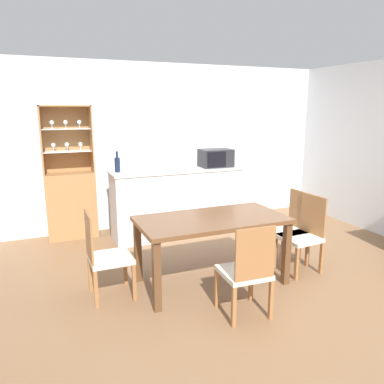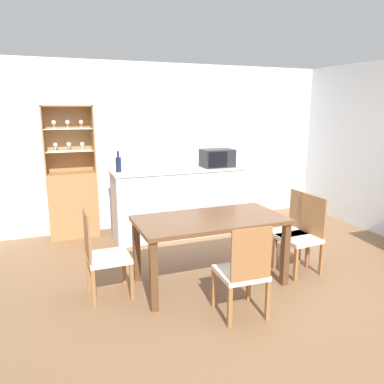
{
  "view_description": "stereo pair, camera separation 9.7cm",
  "coord_description": "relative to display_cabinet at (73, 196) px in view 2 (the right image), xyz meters",
  "views": [
    {
      "loc": [
        -2.13,
        -3.11,
        1.87
      ],
      "look_at": [
        -0.36,
        1.12,
        0.83
      ],
      "focal_mm": 35.0,
      "sensor_mm": 36.0,
      "label": 1
    },
    {
      "loc": [
        -2.04,
        -3.15,
        1.87
      ],
      "look_at": [
        -0.36,
        1.12,
        0.83
      ],
      "focal_mm": 35.0,
      "sensor_mm": 36.0,
      "label": 2
    }
  ],
  "objects": [
    {
      "name": "dining_chair_side_left_far",
      "position": [
        0.14,
        -2.02,
        -0.18
      ],
      "size": [
        0.42,
        0.42,
        0.89
      ],
      "rotation": [
        0.0,
        0.0,
        -1.56
      ],
      "color": "beige",
      "rests_on": "ground_plane"
    },
    {
      "name": "ground_plane",
      "position": [
        1.72,
        -2.44,
        -0.61
      ],
      "size": [
        18.0,
        18.0,
        0.0
      ],
      "primitive_type": "plane",
      "color": "brown"
    },
    {
      "name": "dining_chair_side_right_far",
      "position": [
        2.35,
        -2.01,
        -0.18
      ],
      "size": [
        0.43,
        0.43,
        0.89
      ],
      "rotation": [
        0.0,
        0.0,
        1.61
      ],
      "color": "beige",
      "rests_on": "ground_plane"
    },
    {
      "name": "display_cabinet",
      "position": [
        0.0,
        0.0,
        0.0
      ],
      "size": [
        0.69,
        0.33,
        1.91
      ],
      "color": "#A37042",
      "rests_on": "ground_plane"
    },
    {
      "name": "dining_table",
      "position": [
        1.24,
        -2.14,
        0.03
      ],
      "size": [
        1.57,
        0.8,
        0.73
      ],
      "color": "brown",
      "rests_on": "ground_plane"
    },
    {
      "name": "wine_bottle",
      "position": [
        0.61,
        -0.44,
        0.5
      ],
      "size": [
        0.07,
        0.07,
        0.29
      ],
      "color": "#141E38",
      "rests_on": "kitchen_counter"
    },
    {
      "name": "wall_back",
      "position": [
        1.72,
        0.19,
        0.67
      ],
      "size": [
        6.8,
        0.06,
        2.55
      ],
      "color": "silver",
      "rests_on": "ground_plane"
    },
    {
      "name": "kitchen_counter",
      "position": [
        1.47,
        -0.5,
        -0.11
      ],
      "size": [
        1.95,
        0.55,
        1.0
      ],
      "color": "silver",
      "rests_on": "ground_plane"
    },
    {
      "name": "dining_chair_side_right_near",
      "position": [
        2.35,
        -2.25,
        -0.18
      ],
      "size": [
        0.44,
        0.44,
        0.89
      ],
      "rotation": [
        0.0,
        0.0,
        1.64
      ],
      "color": "beige",
      "rests_on": "ground_plane"
    },
    {
      "name": "microwave",
      "position": [
        2.08,
        -0.53,
        0.52
      ],
      "size": [
        0.47,
        0.33,
        0.27
      ],
      "color": "#232328",
      "rests_on": "kitchen_counter"
    },
    {
      "name": "dining_chair_head_near",
      "position": [
        1.24,
        -2.86,
        -0.18
      ],
      "size": [
        0.43,
        0.43,
        0.89
      ],
      "rotation": [
        0.0,
        0.0,
        -0.05
      ],
      "color": "beige",
      "rests_on": "ground_plane"
    }
  ]
}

